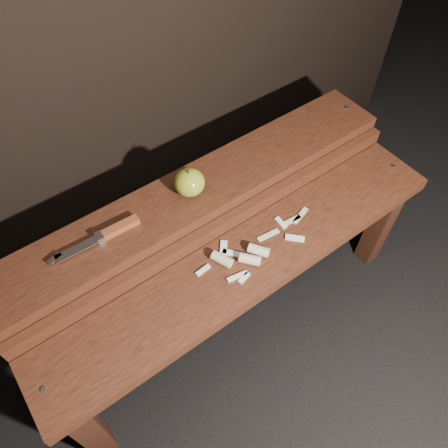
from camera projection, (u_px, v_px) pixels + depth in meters
ground at (234, 314)px, 1.49m from camera, size 60.00×60.00×0.00m
bench_front_tier at (250, 274)px, 1.18m from camera, size 1.20×0.20×0.42m
bench_rear_tier at (202, 208)px, 1.24m from camera, size 1.20×0.21×0.50m
apple at (189, 182)px, 1.13m from camera, size 0.08×0.08×0.09m
knife at (110, 233)px, 1.07m from camera, size 0.24×0.04×0.02m
apple_scraps at (248, 253)px, 1.13m from camera, size 0.37×0.14×0.03m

